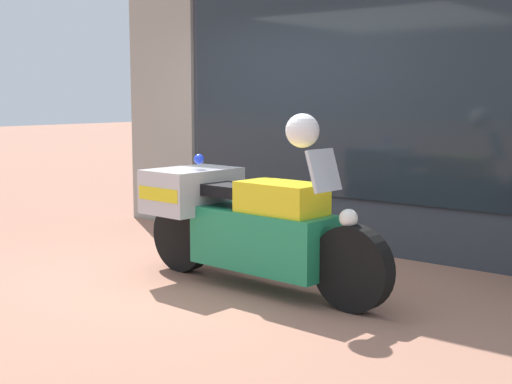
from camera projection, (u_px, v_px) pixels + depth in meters
ground_plane at (191, 276)px, 6.29m from camera, size 60.00×60.00×0.00m
shop_building at (287, 51)px, 7.83m from camera, size 5.53×0.55×4.13m
window_display at (357, 205)px, 7.50m from camera, size 3.99×0.30×1.84m
paramedic_motorcycle at (241, 219)px, 5.94m from camera, size 2.51×0.82×1.19m
white_helmet at (302, 131)px, 5.42m from camera, size 0.26×0.26×0.26m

